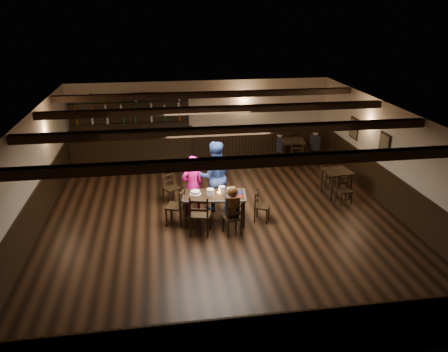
{
  "coord_description": "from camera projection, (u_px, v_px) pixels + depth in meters",
  "views": [
    {
      "loc": [
        -1.46,
        -9.87,
        5.11
      ],
      "look_at": [
        0.07,
        0.2,
        1.09
      ],
      "focal_mm": 35.0,
      "sensor_mm": 36.0,
      "label": 1
    }
  ],
  "objects": [
    {
      "name": "plate_stack_a",
      "position": [
        210.0,
        192.0,
        10.64
      ],
      "size": [
        0.18,
        0.18,
        0.17
      ],
      "primitive_type": "cylinder",
      "color": "white",
      "rests_on": "dining_table"
    },
    {
      "name": "plate_stack_b",
      "position": [
        222.0,
        190.0,
        10.75
      ],
      "size": [
        0.16,
        0.16,
        0.18
      ],
      "primitive_type": "cylinder",
      "color": "white",
      "rests_on": "dining_table"
    },
    {
      "name": "room_shell",
      "position": [
        222.0,
        153.0,
        10.56
      ],
      "size": [
        9.02,
        10.02,
        2.71
      ],
      "color": "#BFB49F",
      "rests_on": "ground"
    },
    {
      "name": "menu_red",
      "position": [
        236.0,
        196.0,
        10.63
      ],
      "size": [
        0.36,
        0.31,
        0.0
      ],
      "primitive_type": "cube",
      "rotation": [
        0.0,
        0.0,
        0.4
      ],
      "color": "maroon",
      "rests_on": "dining_table"
    },
    {
      "name": "bg_patron_left",
      "position": [
        280.0,
        141.0,
        14.73
      ],
      "size": [
        0.3,
        0.38,
        0.68
      ],
      "color": "black",
      "rests_on": "ground"
    },
    {
      "name": "tea_light",
      "position": [
        218.0,
        193.0,
        10.74
      ],
      "size": [
        0.05,
        0.05,
        0.06
      ],
      "color": "#A5A8AD",
      "rests_on": "dining_table"
    },
    {
      "name": "drink_glass",
      "position": [
        228.0,
        190.0,
        10.82
      ],
      "size": [
        0.08,
        0.08,
        0.13
      ],
      "primitive_type": "cylinder",
      "color": "silver",
      "rests_on": "dining_table"
    },
    {
      "name": "woman_pink",
      "position": [
        192.0,
        185.0,
        11.17
      ],
      "size": [
        0.66,
        0.54,
        1.58
      ],
      "primitive_type": "imported",
      "rotation": [
        0.0,
        0.0,
        3.45
      ],
      "color": "#FF1498",
      "rests_on": "ground"
    },
    {
      "name": "salt_shaker",
      "position": [
        231.0,
        194.0,
        10.64
      ],
      "size": [
        0.03,
        0.03,
        0.08
      ],
      "primitive_type": "cylinder",
      "color": "silver",
      "rests_on": "dining_table"
    },
    {
      "name": "man_blue",
      "position": [
        215.0,
        176.0,
        11.34
      ],
      "size": [
        0.92,
        0.72,
        1.88
      ],
      "primitive_type": "imported",
      "rotation": [
        0.0,
        0.0,
        3.15
      ],
      "color": "navy",
      "rests_on": "ground"
    },
    {
      "name": "back_table_a",
      "position": [
        337.0,
        174.0,
        12.3
      ],
      "size": [
        0.79,
        0.79,
        0.75
      ],
      "color": "black",
      "rests_on": "ground"
    },
    {
      "name": "ground",
      "position": [
        222.0,
        218.0,
        11.16
      ],
      "size": [
        10.0,
        10.0,
        0.0
      ],
      "primitive_type": "plane",
      "color": "black",
      "rests_on": "ground"
    },
    {
      "name": "chair_near_left",
      "position": [
        200.0,
        213.0,
        10.14
      ],
      "size": [
        0.57,
        0.56,
        1.02
      ],
      "color": "black",
      "rests_on": "ground"
    },
    {
      "name": "chair_end_right",
      "position": [
        260.0,
        203.0,
        10.91
      ],
      "size": [
        0.47,
        0.48,
        0.79
      ],
      "color": "black",
      "rests_on": "ground"
    },
    {
      "name": "bar_counter",
      "position": [
        131.0,
        142.0,
        14.89
      ],
      "size": [
        4.2,
        0.7,
        2.2
      ],
      "color": "black",
      "rests_on": "ground"
    },
    {
      "name": "bg_patron_right",
      "position": [
        315.0,
        139.0,
        14.87
      ],
      "size": [
        0.25,
        0.37,
        0.72
      ],
      "color": "black",
      "rests_on": "ground"
    },
    {
      "name": "pepper_shaker",
      "position": [
        234.0,
        195.0,
        10.6
      ],
      "size": [
        0.03,
        0.03,
        0.09
      ],
      "primitive_type": "cylinder",
      "color": "#A5A8AD",
      "rests_on": "dining_table"
    },
    {
      "name": "chair_near_right",
      "position": [
        233.0,
        216.0,
        10.2
      ],
      "size": [
        0.47,
        0.46,
        0.84
      ],
      "color": "black",
      "rests_on": "ground"
    },
    {
      "name": "back_table_b",
      "position": [
        292.0,
        143.0,
        15.02
      ],
      "size": [
        0.97,
        0.97,
        0.75
      ],
      "color": "black",
      "rests_on": "ground"
    },
    {
      "name": "menu_blue",
      "position": [
        236.0,
        192.0,
        10.86
      ],
      "size": [
        0.35,
        0.34,
        0.0
      ],
      "primitive_type": "cube",
      "rotation": [
        0.0,
        0.0,
        -0.67
      ],
      "color": "#111756",
      "rests_on": "dining_table"
    },
    {
      "name": "chair_end_left",
      "position": [
        179.0,
        204.0,
        10.68
      ],
      "size": [
        0.56,
        0.57,
        0.96
      ],
      "color": "black",
      "rests_on": "ground"
    },
    {
      "name": "seated_person",
      "position": [
        232.0,
        203.0,
        10.12
      ],
      "size": [
        0.32,
        0.49,
        0.79
      ],
      "color": "black",
      "rests_on": "ground"
    },
    {
      "name": "cake",
      "position": [
        195.0,
        193.0,
        10.72
      ],
      "size": [
        0.28,
        0.28,
        0.09
      ],
      "color": "white",
      "rests_on": "dining_table"
    },
    {
      "name": "chair_far_pushed",
      "position": [
        170.0,
        185.0,
        11.94
      ],
      "size": [
        0.53,
        0.53,
        0.84
      ],
      "color": "black",
      "rests_on": "ground"
    },
    {
      "name": "dining_table",
      "position": [
        214.0,
        198.0,
        10.73
      ],
      "size": [
        1.62,
        0.96,
        0.75
      ],
      "color": "black",
      "rests_on": "ground"
    }
  ]
}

